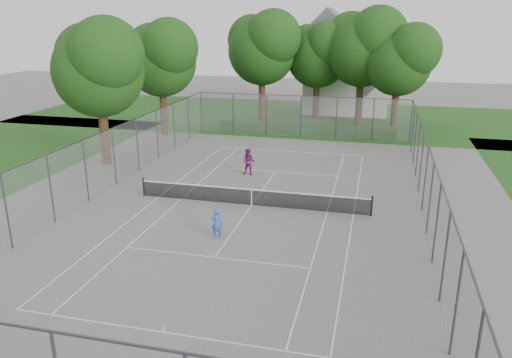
% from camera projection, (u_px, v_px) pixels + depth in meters
% --- Properties ---
extents(ground, '(120.00, 120.00, 0.00)m').
position_uv_depth(ground, '(252.00, 205.00, 27.24)').
color(ground, '#62605D').
rests_on(ground, ground).
extents(grass_far, '(60.00, 20.00, 0.00)m').
position_uv_depth(grass_far, '(314.00, 117.00, 51.26)').
color(grass_far, '#1A4413').
rests_on(grass_far, ground).
extents(court_markings, '(11.03, 23.83, 0.01)m').
position_uv_depth(court_markings, '(252.00, 205.00, 27.24)').
color(court_markings, silver).
rests_on(court_markings, ground).
extents(tennis_net, '(12.87, 0.10, 1.10)m').
position_uv_depth(tennis_net, '(252.00, 197.00, 27.09)').
color(tennis_net, black).
rests_on(tennis_net, ground).
extents(perimeter_fence, '(18.08, 34.08, 3.52)m').
position_uv_depth(perimeter_fence, '(252.00, 174.00, 26.69)').
color(perimeter_fence, '#38383D').
rests_on(perimeter_fence, ground).
extents(tree_far_left, '(7.38, 6.74, 10.61)m').
position_uv_depth(tree_far_left, '(263.00, 45.00, 46.89)').
color(tree_far_left, '#372114').
rests_on(tree_far_left, ground).
extents(tree_far_midleft, '(6.72, 6.14, 9.66)m').
position_uv_depth(tree_far_midleft, '(319.00, 52.00, 47.63)').
color(tree_far_midleft, '#372114').
rests_on(tree_far_midleft, ground).
extents(tree_far_midright, '(7.56, 6.91, 10.87)m').
position_uv_depth(tree_far_midright, '(364.00, 44.00, 45.07)').
color(tree_far_midright, '#372114').
rests_on(tree_far_midright, ground).
extents(tree_far_right, '(6.59, 6.02, 9.47)m').
position_uv_depth(tree_far_right, '(400.00, 57.00, 43.01)').
color(tree_far_right, '#372114').
rests_on(tree_far_right, ground).
extents(tree_side_back, '(6.85, 6.25, 9.85)m').
position_uv_depth(tree_side_back, '(161.00, 55.00, 41.75)').
color(tree_side_back, '#372114').
rests_on(tree_side_back, ground).
extents(tree_side_front, '(6.94, 6.33, 9.97)m').
position_uv_depth(tree_side_front, '(98.00, 64.00, 32.85)').
color(tree_side_front, '#372114').
rests_on(tree_side_front, ground).
extents(hedge_left, '(3.77, 1.13, 0.94)m').
position_uv_depth(hedge_left, '(242.00, 126.00, 44.97)').
color(hedge_left, '#1C4917').
rests_on(hedge_left, ground).
extents(hedge_mid, '(3.78, 1.08, 1.19)m').
position_uv_depth(hedge_mid, '(306.00, 126.00, 44.12)').
color(hedge_mid, '#1C4917').
rests_on(hedge_mid, ground).
extents(hedge_right, '(3.25, 1.19, 0.98)m').
position_uv_depth(hedge_right, '(377.00, 133.00, 42.18)').
color(hedge_right, '#1C4917').
rests_on(hedge_right, ground).
extents(house, '(8.65, 6.71, 10.77)m').
position_uv_depth(house, '(348.00, 71.00, 53.14)').
color(house, silver).
rests_on(house, ground).
extents(girl_player, '(0.59, 0.47, 1.40)m').
position_uv_depth(girl_player, '(217.00, 223.00, 23.12)').
color(girl_player, blue).
rests_on(girl_player, ground).
extents(woman_player, '(0.91, 0.74, 1.75)m').
position_uv_depth(woman_player, '(249.00, 162.00, 32.27)').
color(woman_player, '#692359').
rests_on(woman_player, ground).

